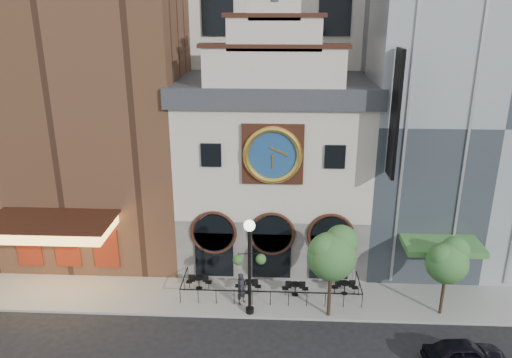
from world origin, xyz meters
The scene contains 15 objects.
ground centered at (0.00, 0.00, 0.00)m, with size 120.00×120.00×0.00m, color black.
sidewalk centered at (0.00, 2.50, 0.07)m, with size 44.00×5.00×0.15m, color gray.
clock_building centered at (0.00, 7.82, 6.69)m, with size 12.60×8.78×18.65m.
theater_building centered at (-13.00, 9.96, 12.60)m, with size 14.00×15.60×25.00m.
retail_building centered at (12.99, 9.99, 10.14)m, with size 14.00×14.40×20.00m.
cafe_railing centered at (0.00, 2.50, 0.60)m, with size 10.60×2.60×0.90m, color black, non-canonical shape.
bistro_0 centered at (-4.45, 2.82, 0.61)m, with size 1.58×0.68×0.90m.
bistro_1 centered at (-1.38, 2.48, 0.61)m, with size 1.58×0.68×0.90m.
bistro_2 centered at (1.47, 2.36, 0.61)m, with size 1.58×0.68×0.90m.
bistro_3 centered at (4.47, 2.64, 0.61)m, with size 1.58×0.68×0.90m.
car_right centered at (9.58, -3.28, 0.68)m, with size 1.60×3.97×1.35m, color black.
pedestrian centered at (-1.68, 1.34, 1.12)m, with size 0.71×0.47×1.94m, color black.
lamppost centered at (-1.16, 0.40, 3.72)m, with size 1.84×0.73×5.77m.
tree_left centered at (3.35, 0.43, 4.10)m, with size 2.79×2.69×5.38m.
tree_right centered at (9.72, 0.92, 3.55)m, with size 2.41×2.32×4.64m.
Camera 1 is at (0.38, -23.86, 16.80)m, focal length 35.00 mm.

